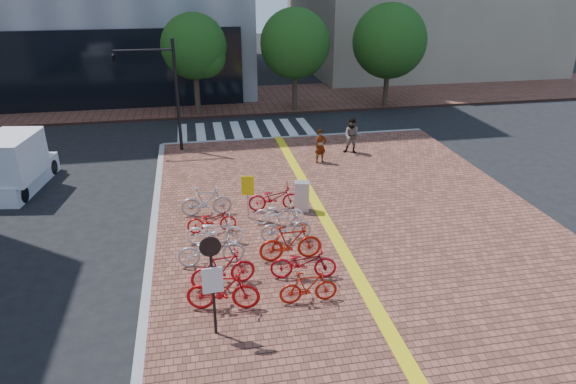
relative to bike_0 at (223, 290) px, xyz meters
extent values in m
plane|color=black|center=(1.94, 2.41, -0.73)|extent=(120.00, 120.00, 0.00)
cube|color=brown|center=(4.94, -2.59, -0.65)|extent=(14.00, 34.00, 0.15)
cube|color=yellow|center=(3.94, -2.59, -0.57)|extent=(0.40, 34.00, 0.01)
cube|color=gray|center=(4.94, 14.41, -0.65)|extent=(14.00, 0.25, 0.15)
cube|color=brown|center=(1.94, 23.41, -0.65)|extent=(70.00, 8.00, 0.15)
cube|color=silver|center=(-1.06, 16.41, -0.72)|extent=(0.50, 4.00, 0.01)
cube|color=silver|center=(-0.06, 16.41, -0.72)|extent=(0.50, 4.00, 0.01)
cube|color=silver|center=(0.94, 16.41, -0.72)|extent=(0.50, 4.00, 0.01)
cube|color=silver|center=(1.94, 16.41, -0.72)|extent=(0.50, 4.00, 0.01)
cube|color=silver|center=(2.94, 16.41, -0.72)|extent=(0.50, 4.00, 0.01)
cube|color=silver|center=(3.94, 16.41, -0.72)|extent=(0.50, 4.00, 0.01)
cube|color=silver|center=(4.94, 16.41, -0.72)|extent=(0.50, 4.00, 0.01)
cube|color=silver|center=(5.94, 16.41, -0.72)|extent=(0.50, 4.00, 0.01)
cylinder|color=#38281E|center=(-0.06, 19.91, 0.72)|extent=(0.32, 0.32, 2.60)
sphere|color=#194714|center=(-0.06, 19.91, 3.47)|extent=(3.80, 3.80, 3.80)
sphere|color=#194714|center=(0.54, 19.61, 2.87)|extent=(2.40, 2.40, 2.40)
cylinder|color=#38281E|center=(5.94, 19.91, 0.72)|extent=(0.32, 0.32, 2.60)
sphere|color=#194714|center=(5.94, 19.91, 3.47)|extent=(4.20, 4.20, 4.20)
sphere|color=#194714|center=(6.54, 19.61, 2.87)|extent=(2.40, 2.40, 2.40)
cylinder|color=#38281E|center=(11.94, 19.91, 0.72)|extent=(0.32, 0.32, 2.60)
sphere|color=#194714|center=(11.94, 19.91, 3.47)|extent=(4.60, 4.60, 4.60)
sphere|color=#194714|center=(12.54, 19.61, 2.87)|extent=(2.40, 2.40, 2.40)
imported|color=#B90D10|center=(0.00, 0.00, 0.00)|extent=(1.99, 0.87, 1.15)
imported|color=red|center=(0.08, 1.08, -0.03)|extent=(1.88, 0.78, 1.10)
imported|color=#BABBBF|center=(-0.19, 2.28, -0.05)|extent=(2.01, 0.74, 1.05)
imported|color=white|center=(-0.01, 3.54, -0.09)|extent=(1.90, 0.87, 0.97)
imported|color=red|center=(-0.07, 4.38, -0.14)|extent=(1.65, 0.58, 0.87)
imported|color=#ABACB0|center=(-0.18, 5.72, -0.03)|extent=(1.82, 0.53, 1.09)
imported|color=#AA180C|center=(2.24, -0.12, -0.10)|extent=(1.58, 0.46, 0.95)
imported|color=#AF0C19|center=(2.37, 1.07, -0.08)|extent=(1.98, 0.94, 1.00)
imported|color=#AF1C0C|center=(2.20, 2.12, 0.01)|extent=(1.95, 0.59, 1.16)
imported|color=#ADADB1|center=(2.28, 3.31, -0.07)|extent=(1.71, 0.54, 1.02)
imported|color=silver|center=(2.25, 4.53, -0.12)|extent=(1.81, 0.86, 0.91)
imported|color=#A90C1A|center=(2.28, 5.68, -0.08)|extent=(1.92, 0.74, 0.99)
imported|color=gray|center=(5.19, 10.28, 0.21)|extent=(0.66, 0.53, 1.57)
imported|color=#4F5464|center=(7.00, 11.26, 0.28)|extent=(1.04, 0.96, 1.72)
cube|color=silver|center=(3.27, 5.43, 0.00)|extent=(0.60, 0.50, 1.15)
cylinder|color=#B7B7BC|center=(1.26, 5.19, 0.22)|extent=(0.07, 0.07, 1.59)
cube|color=yellow|center=(1.26, 5.14, 0.70)|extent=(0.44, 0.11, 0.71)
cylinder|color=black|center=(-0.26, -0.95, 0.77)|extent=(0.08, 0.08, 2.69)
cylinder|color=black|center=(-0.26, -1.01, 1.88)|extent=(0.50, 0.06, 0.50)
cube|color=silver|center=(-0.26, -1.01, 0.99)|extent=(0.49, 0.06, 0.67)
cylinder|color=black|center=(-1.08, 13.33, 2.07)|extent=(0.16, 0.16, 5.30)
cylinder|color=black|center=(-2.41, 13.33, 4.24)|extent=(2.65, 0.11, 0.11)
imported|color=black|center=(-3.73, 13.33, 3.97)|extent=(0.23, 1.10, 0.44)
cube|color=white|center=(-7.68, 10.08, -0.31)|extent=(2.39, 4.41, 0.84)
cube|color=white|center=(-7.50, 11.27, 0.72)|extent=(2.02, 2.02, 1.21)
cube|color=white|center=(-7.80, 9.34, 0.86)|extent=(2.24, 2.86, 1.68)
cylinder|color=black|center=(-8.24, 11.67, -0.40)|extent=(0.30, 0.68, 0.65)
cylinder|color=black|center=(-6.67, 11.43, -0.40)|extent=(0.30, 0.68, 0.65)
cylinder|color=black|center=(-7.13, 8.48, -0.40)|extent=(0.30, 0.68, 0.65)
camera|label=1|loc=(-0.43, -11.24, 7.65)|focal=32.00mm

